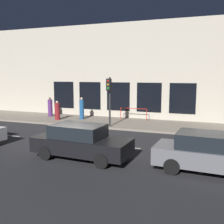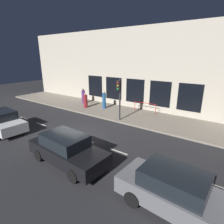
{
  "view_description": "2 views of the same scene",
  "coord_description": "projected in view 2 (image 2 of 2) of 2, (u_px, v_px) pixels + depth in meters",
  "views": [
    {
      "loc": [
        -13.19,
        -7.53,
        3.87
      ],
      "look_at": [
        1.81,
        -1.92,
        1.59
      ],
      "focal_mm": 42.6,
      "sensor_mm": 36.0,
      "label": 1
    },
    {
      "loc": [
        -7.99,
        -8.78,
        5.45
      ],
      "look_at": [
        1.88,
        -1.76,
        1.67
      ],
      "focal_mm": 28.85,
      "sensor_mm": 36.0,
      "label": 2
    }
  ],
  "objects": [
    {
      "name": "pedestrian_1",
      "position": [
        83.0,
        96.0,
        20.95
      ],
      "size": [
        0.56,
        0.56,
        1.7
      ],
      "rotation": [
        0.0,
        0.0,
        5.7
      ],
      "color": "#5B2D70",
      "rests_on": "sidewalk"
    },
    {
      "name": "parked_car_2",
      "position": [
        176.0,
        192.0,
        6.45
      ],
      "size": [
        2.06,
        4.46,
        1.58
      ],
      "rotation": [
        0.0,
        0.0,
        3.09
      ],
      "color": "slate",
      "rests_on": "ground"
    },
    {
      "name": "lane_centre_line",
      "position": [
        87.0,
        140.0,
        12.14
      ],
      "size": [
        0.12,
        27.2,
        0.01
      ],
      "color": "beige",
      "rests_on": "ground"
    },
    {
      "name": "ground_plane",
      "position": [
        76.0,
        137.0,
        12.7
      ],
      "size": [
        60.0,
        60.0,
        0.0
      ],
      "primitive_type": "plane",
      "color": "#28282B"
    },
    {
      "name": "parked_car_0",
      "position": [
        67.0,
        149.0,
        9.4
      ],
      "size": [
        2.08,
        4.65,
        1.58
      ],
      "rotation": [
        0.0,
        0.0,
        3.09
      ],
      "color": "black",
      "rests_on": "ground"
    },
    {
      "name": "building_facade",
      "position": [
        137.0,
        70.0,
        18.32
      ],
      "size": [
        0.65,
        32.0,
        8.18
      ],
      "color": "beige",
      "rests_on": "ground"
    },
    {
      "name": "sidewalk",
      "position": [
        123.0,
        114.0,
        17.54
      ],
      "size": [
        4.5,
        32.0,
        0.15
      ],
      "color": "gray",
      "rests_on": "ground"
    },
    {
      "name": "red_railing",
      "position": [
        145.0,
        105.0,
        17.44
      ],
      "size": [
        0.05,
        2.27,
        0.97
      ],
      "color": "red",
      "rests_on": "sidewalk"
    },
    {
      "name": "parked_car_1",
      "position": [
        3.0,
        121.0,
        13.39
      ],
      "size": [
        2.09,
        4.2,
        1.58
      ],
      "rotation": [
        0.0,
        0.0,
        3.08
      ],
      "color": "silver",
      "rests_on": "ground"
    },
    {
      "name": "pedestrian_0",
      "position": [
        104.0,
        100.0,
        18.86
      ],
      "size": [
        0.52,
        0.52,
        1.83
      ],
      "rotation": [
        0.0,
        0.0,
        0.72
      ],
      "color": "#1E5189",
      "rests_on": "sidewalk"
    },
    {
      "name": "pedestrian_2",
      "position": [
        86.0,
        101.0,
        19.13
      ],
      "size": [
        0.47,
        0.47,
        1.56
      ],
      "rotation": [
        0.0,
        0.0,
        4.84
      ],
      "color": "maroon",
      "rests_on": "sidewalk"
    },
    {
      "name": "traffic_light",
      "position": [
        119.0,
        92.0,
        14.8
      ],
      "size": [
        0.48,
        0.32,
        3.53
      ],
      "color": "#2D2D30",
      "rests_on": "sidewalk"
    }
  ]
}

